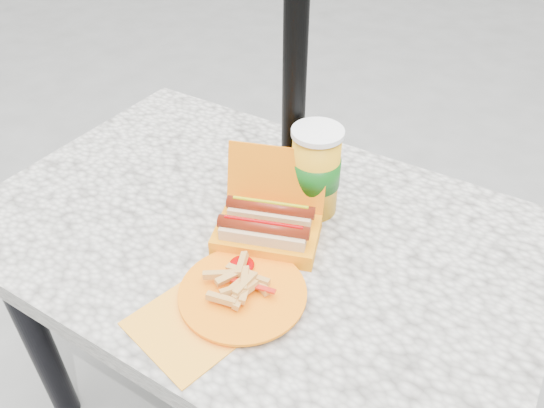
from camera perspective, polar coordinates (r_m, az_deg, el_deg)
The scene contains 5 objects.
picnic_table at distance 1.22m, azimuth -1.82°, elevation -6.19°, with size 1.20×0.80×0.75m.
umbrella_pole at distance 1.08m, azimuth 2.55°, elevation 16.81°, with size 0.05×0.05×2.20m, color black.
hotdog_box at distance 1.09m, azimuth -0.45°, elevation -2.30°, with size 0.26×0.24×0.17m.
fries_plate at distance 0.99m, azimuth -3.64°, elevation -9.62°, with size 0.27×0.33×0.05m.
soda_cup at distance 1.13m, azimuth 4.69°, elevation 3.54°, with size 0.11×0.11×0.20m.
Camera 1 is at (0.49, -0.71, 1.50)m, focal length 35.00 mm.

